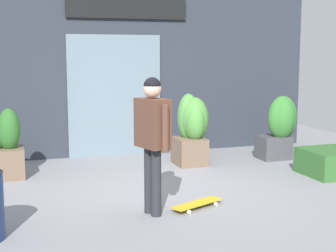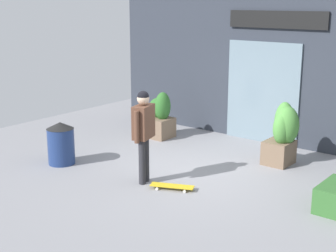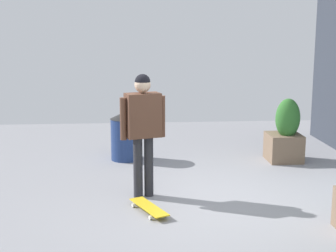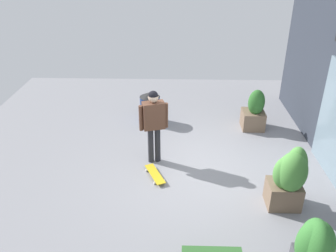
# 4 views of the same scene
# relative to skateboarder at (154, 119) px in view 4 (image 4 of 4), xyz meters

# --- Properties ---
(ground_plane) EXTENTS (12.00, 12.00, 0.00)m
(ground_plane) POSITION_rel_skateboarder_xyz_m (0.35, 0.96, -1.08)
(ground_plane) COLOR gray
(skateboarder) EXTENTS (0.38, 0.63, 1.75)m
(skateboarder) POSITION_rel_skateboarder_xyz_m (0.00, 0.00, 0.00)
(skateboarder) COLOR #28282D
(skateboarder) RESTS_ON ground_plane
(skateboard) EXTENTS (0.80, 0.51, 0.08)m
(skateboard) POSITION_rel_skateboarder_xyz_m (0.63, 0.05, -1.02)
(skateboard) COLOR gold
(skateboard) RESTS_ON ground_plane
(planter_box_left) EXTENTS (0.68, 0.59, 1.15)m
(planter_box_left) POSITION_rel_skateboarder_xyz_m (-1.77, 2.61, -0.56)
(planter_box_left) COLOR brown
(planter_box_left) RESTS_ON ground_plane
(planter_box_right) EXTENTS (0.63, 0.64, 1.30)m
(planter_box_right) POSITION_rel_skateboarder_xyz_m (1.54, 2.60, -0.39)
(planter_box_right) COLOR brown
(planter_box_right) RESTS_ON ground_plane
(planter_box_mid) EXTENTS (0.70, 0.61, 1.23)m
(planter_box_mid) POSITION_rel_skateboarder_xyz_m (3.30, 2.46, -0.41)
(planter_box_mid) COLOR #47474C
(planter_box_mid) RESTS_ON ground_plane
(trash_bin) EXTENTS (0.57, 0.57, 0.89)m
(trash_bin) POSITION_rel_skateboarder_xyz_m (-2.08, -0.25, -0.63)
(trash_bin) COLOR navy
(trash_bin) RESTS_ON ground_plane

